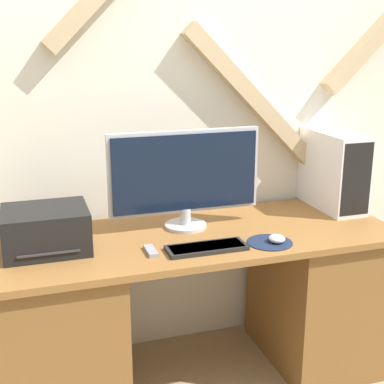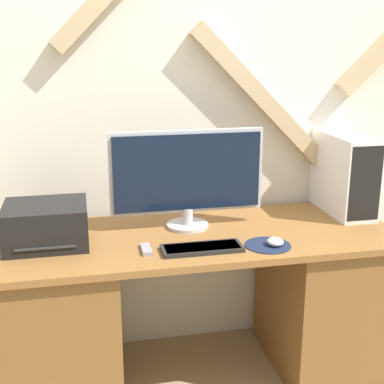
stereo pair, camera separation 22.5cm
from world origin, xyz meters
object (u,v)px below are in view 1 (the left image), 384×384
Objects in this scene: monitor at (185,175)px; keyboard at (207,248)px; computer_tower at (333,170)px; remote_control at (151,251)px; mouse at (277,239)px; printer at (46,230)px.

keyboard is at bearing -89.85° from monitor.
computer_tower is 1.11m from remote_control.
mouse reaches higher than remote_control.
remote_control is (-1.04, -0.32, -0.19)m from computer_tower.
computer_tower is (0.82, 0.06, -0.05)m from monitor.
computer_tower reaches higher than keyboard.
keyboard is 4.43× the size of mouse.
computer_tower is at bearing 16.90° from remote_control.
monitor is 0.82m from computer_tower.
remote_control is (-0.54, 0.06, -0.01)m from mouse.
computer_tower is (0.81, 0.36, 0.19)m from keyboard.
printer is at bearing 166.50° from mouse.
computer_tower is 1.46m from printer.
keyboard is 0.23m from remote_control.
computer_tower is at bearing 4.25° from monitor.
computer_tower reaches higher than mouse.
printer is (-0.94, 0.23, 0.07)m from mouse.
monitor is 1.70× the size of computer_tower.
keyboard is at bearing -10.27° from remote_control.
monitor is 0.66m from printer.
remote_control is at bearing 173.50° from mouse.
monitor is at bearing 8.23° from printer.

